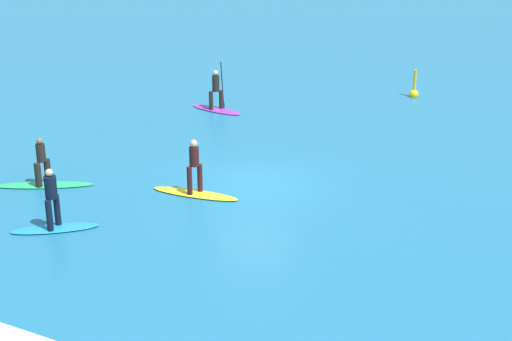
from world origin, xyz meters
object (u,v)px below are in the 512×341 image
surfer_on_green_board (43,174)px  marker_buoy (414,92)px  surfer_on_blue_board (53,211)px  surfer_on_purple_board (216,99)px  surfer_on_yellow_board (195,180)px

surfer_on_green_board → marker_buoy: (7.59, 16.14, -0.20)m
surfer_on_green_board → marker_buoy: bearing=34.4°
surfer_on_blue_board → marker_buoy: size_ratio=1.71×
marker_buoy → surfer_on_purple_board: bearing=-138.9°
surfer_on_green_board → marker_buoy: size_ratio=2.27×
surfer_on_blue_board → surfer_on_yellow_board: 4.64m
surfer_on_purple_board → surfer_on_blue_board: size_ratio=1.12×
surfer_on_green_board → surfer_on_yellow_board: size_ratio=1.04×
surfer_on_purple_board → surfer_on_yellow_board: (4.12, -8.45, 0.01)m
surfer_on_green_board → marker_buoy: surfer_on_green_board is taller
surfer_on_purple_board → marker_buoy: surfer_on_purple_board is taller
surfer_on_green_board → surfer_on_blue_board: size_ratio=1.32×
surfer_on_green_board → surfer_on_purple_board: (0.67, 10.09, 0.08)m
surfer_on_yellow_board → surfer_on_blue_board: bearing=-125.6°
surfer_on_purple_board → surfer_on_yellow_board: bearing=-55.7°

